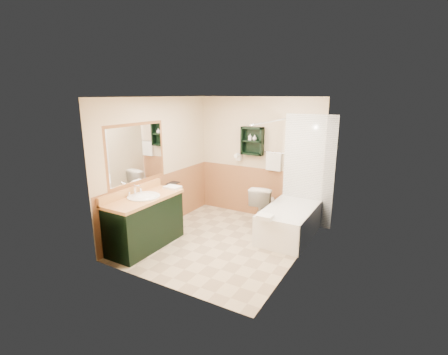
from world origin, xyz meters
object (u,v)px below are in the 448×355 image
toilet (264,204)px  hair_dryer (239,157)px  vanity_book (169,177)px  soap_bottle_a (250,139)px  vanity (145,222)px  soap_bottle_b (255,138)px  bathtub (290,221)px  wall_shelf (252,141)px

toilet → hair_dryer: bearing=-25.9°
vanity_book → soap_bottle_a: soap_bottle_a is taller
vanity → vanity_book: (-0.17, 0.84, 0.54)m
soap_bottle_b → vanity_book: bearing=-130.6°
soap_bottle_a → hair_dryer: bearing=173.4°
hair_dryer → vanity_book: (-0.76, -1.33, -0.23)m
vanity_book → soap_bottle_a: size_ratio=1.89×
soap_bottle_a → bathtub: bearing=-26.8°
wall_shelf → vanity_book: wall_shelf is taller
hair_dryer → toilet: size_ratio=0.32×
toilet → soap_bottle_a: bearing=-32.8°
wall_shelf → soap_bottle_a: size_ratio=4.44×
bathtub → soap_bottle_a: bearing=153.2°
soap_bottle_a → wall_shelf: bearing=6.9°
soap_bottle_b → bathtub: bearing=-29.0°
bathtub → toilet: size_ratio=1.98×
toilet → soap_bottle_b: soap_bottle_b is taller
hair_dryer → toilet: bearing=-18.9°
hair_dryer → soap_bottle_b: bearing=-4.9°
wall_shelf → soap_bottle_b: wall_shelf is taller
vanity → bathtub: 2.50m
soap_bottle_a → soap_bottle_b: size_ratio=1.14×
vanity → toilet: vanity is taller
vanity_book → soap_bottle_b: (1.11, 1.30, 0.64)m
hair_dryer → vanity: hair_dryer is taller
hair_dryer → vanity_book: hair_dryer is taller
toilet → vanity_book: size_ratio=3.23×
vanity → vanity_book: 1.01m
bathtub → soap_bottle_b: (-0.97, 0.54, 1.35)m
wall_shelf → hair_dryer: wall_shelf is taller
vanity → soap_bottle_a: (0.85, 2.14, 1.17)m
vanity_book → soap_bottle_b: bearing=43.0°
soap_bottle_b → vanity: bearing=-113.9°
soap_bottle_a → soap_bottle_b: (0.09, 0.00, 0.01)m
toilet → soap_bottle_a: 1.31m
bathtub → vanity_book: (-2.08, -0.76, 0.71)m
hair_dryer → soap_bottle_b: (0.35, -0.03, 0.41)m
hair_dryer → soap_bottle_b: size_ratio=2.21×
hair_dryer → vanity: 2.38m
toilet → vanity_book: vanity_book is taller
soap_bottle_a → soap_bottle_b: bearing=0.0°
vanity_book → toilet: bearing=31.1°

